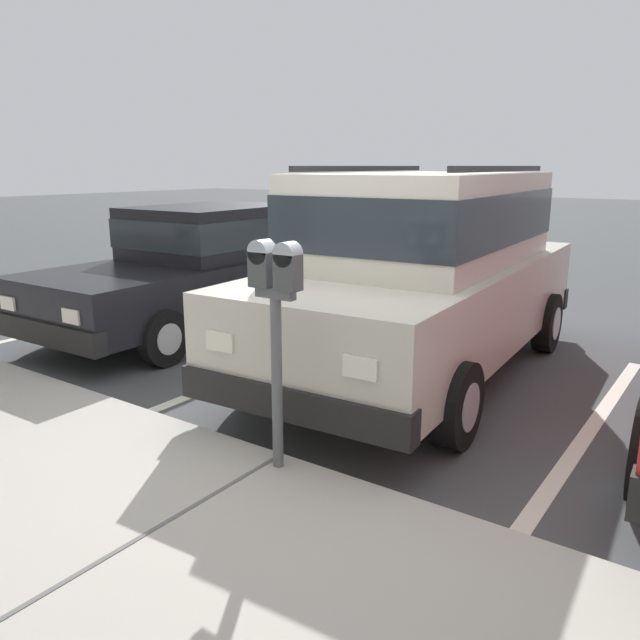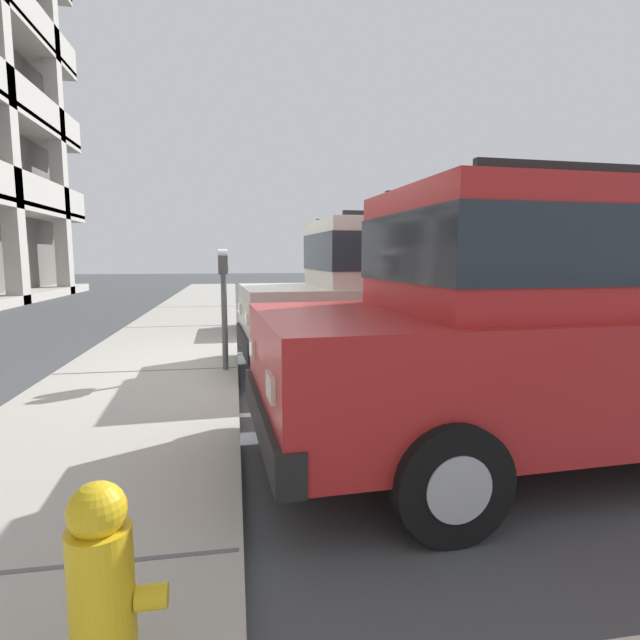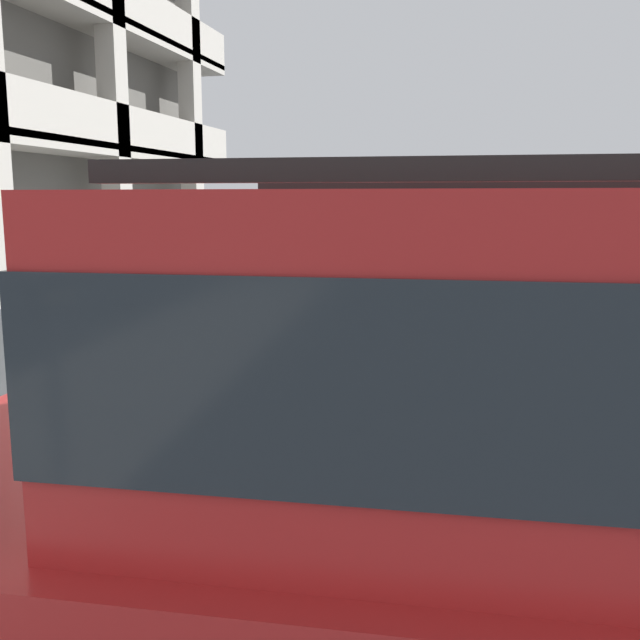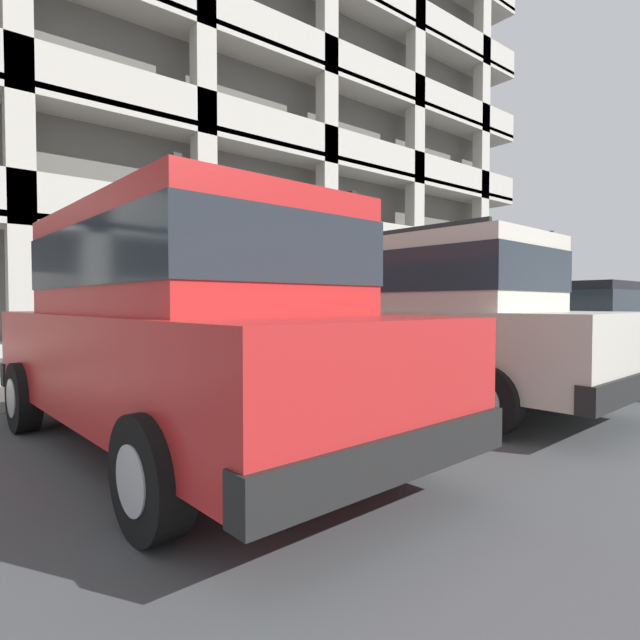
% 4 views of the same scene
% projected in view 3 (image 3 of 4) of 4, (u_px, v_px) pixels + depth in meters
% --- Properties ---
extents(ground_plane, '(80.00, 80.00, 0.10)m').
position_uv_depth(ground_plane, '(234.00, 455.00, 5.67)').
color(ground_plane, '#444749').
extents(sidewalk, '(40.00, 2.20, 0.12)m').
position_uv_depth(sidewalk, '(87.00, 430.00, 5.95)').
color(sidewalk, '#ADA89E').
rests_on(sidewalk, ground_plane).
extents(parking_stall_lines, '(12.74, 4.80, 0.01)m').
position_uv_depth(parking_stall_lines, '(429.00, 406.00, 6.85)').
color(parking_stall_lines, silver).
rests_on(parking_stall_lines, ground_plane).
extents(silver_suv, '(2.21, 4.88, 2.03)m').
position_uv_depth(silver_suv, '(535.00, 322.00, 5.13)').
color(silver_suv, beige).
rests_on(silver_suv, ground_plane).
extents(red_sedan, '(2.19, 4.87, 2.03)m').
position_uv_depth(red_sedan, '(615.00, 490.00, 2.15)').
color(red_sedan, red).
rests_on(red_sedan, ground_plane).
extents(dark_hatchback, '(1.93, 4.52, 1.54)m').
position_uv_depth(dark_hatchback, '(527.00, 301.00, 8.17)').
color(dark_hatchback, black).
rests_on(dark_hatchback, ground_plane).
extents(parking_meter_near, '(0.35, 0.12, 1.48)m').
position_uv_depth(parking_meter_near, '(184.00, 297.00, 5.46)').
color(parking_meter_near, '#595B60').
rests_on(parking_meter_near, sidewalk).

